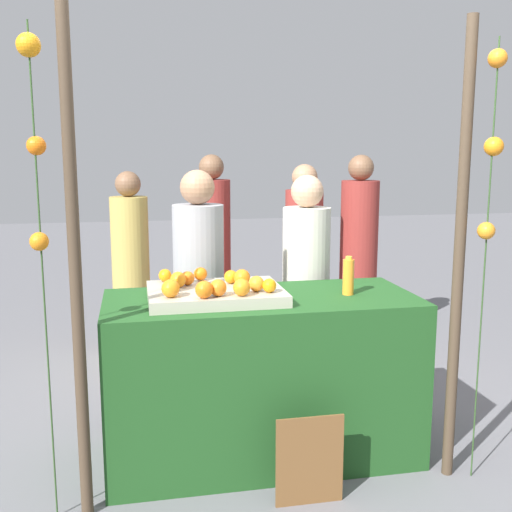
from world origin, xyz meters
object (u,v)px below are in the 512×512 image
(orange_0, at_px, (256,284))
(vendor_right, at_px, (306,301))
(stall_counter, at_px, (261,377))
(chalkboard_sign, at_px, (309,461))
(orange_1, at_px, (218,288))
(vendor_left, at_px, (199,305))
(juice_bottle, at_px, (348,277))

(orange_0, xyz_separation_m, vendor_right, (0.47, 0.72, -0.29))
(stall_counter, xyz_separation_m, chalkboard_sign, (0.12, -0.53, -0.24))
(chalkboard_sign, bearing_deg, orange_1, 138.34)
(chalkboard_sign, distance_m, vendor_left, 1.28)
(orange_1, relative_size, juice_bottle, 0.41)
(chalkboard_sign, bearing_deg, orange_0, 113.24)
(vendor_left, height_order, vendor_right, vendor_left)
(orange_0, xyz_separation_m, juice_bottle, (0.53, 0.08, -0.00))
(juice_bottle, xyz_separation_m, vendor_right, (-0.06, 0.64, -0.29))
(vendor_right, bearing_deg, chalkboard_sign, -104.81)
(orange_1, height_order, vendor_right, vendor_right)
(stall_counter, bearing_deg, chalkboard_sign, -76.62)
(orange_0, bearing_deg, chalkboard_sign, -66.76)
(vendor_right, bearing_deg, stall_counter, -125.04)
(orange_1, relative_size, vendor_left, 0.06)
(orange_1, height_order, chalkboard_sign, orange_1)
(orange_0, distance_m, vendor_left, 0.78)
(vendor_left, xyz_separation_m, vendor_right, (0.70, 0.03, -0.02))
(vendor_left, relative_size, vendor_right, 1.02)
(orange_0, height_order, vendor_right, vendor_right)
(juice_bottle, height_order, chalkboard_sign, juice_bottle)
(stall_counter, distance_m, orange_0, 0.57)
(chalkboard_sign, bearing_deg, vendor_right, 75.19)
(vendor_left, bearing_deg, vendor_right, 2.14)
(orange_1, bearing_deg, orange_0, 17.86)
(juice_bottle, distance_m, vendor_left, 1.01)
(orange_0, relative_size, vendor_right, 0.05)
(stall_counter, distance_m, vendor_right, 0.78)
(orange_1, xyz_separation_m, chalkboard_sign, (0.39, -0.34, -0.79))
(orange_0, relative_size, chalkboard_sign, 0.18)
(orange_1, bearing_deg, chalkboard_sign, -41.66)
(orange_0, distance_m, juice_bottle, 0.54)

